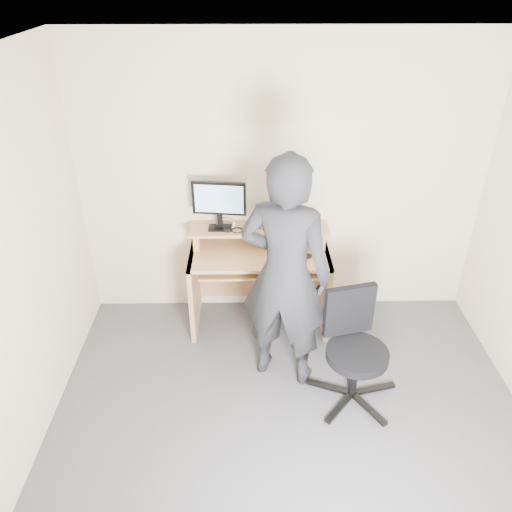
{
  "coord_description": "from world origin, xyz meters",
  "views": [
    {
      "loc": [
        -0.29,
        -2.23,
        2.91
      ],
      "look_at": [
        -0.24,
        1.05,
        0.95
      ],
      "focal_mm": 35.0,
      "sensor_mm": 36.0,
      "label": 1
    }
  ],
  "objects_px": {
    "desk": "(259,267)",
    "office_chair": "(354,344)",
    "monitor": "(219,201)",
    "person": "(285,275)"
  },
  "relations": [
    {
      "from": "person",
      "to": "office_chair",
      "type": "bearing_deg",
      "value": 175.34
    },
    {
      "from": "desk",
      "to": "person",
      "type": "distance_m",
      "value": 0.84
    },
    {
      "from": "monitor",
      "to": "person",
      "type": "bearing_deg",
      "value": -49.98
    },
    {
      "from": "desk",
      "to": "office_chair",
      "type": "relative_size",
      "value": 1.38
    },
    {
      "from": "office_chair",
      "to": "person",
      "type": "distance_m",
      "value": 0.72
    },
    {
      "from": "monitor",
      "to": "person",
      "type": "height_order",
      "value": "person"
    },
    {
      "from": "office_chair",
      "to": "monitor",
      "type": "bearing_deg",
      "value": 121.28
    },
    {
      "from": "monitor",
      "to": "desk",
      "type": "bearing_deg",
      "value": -1.62
    },
    {
      "from": "desk",
      "to": "person",
      "type": "xyz_separation_m",
      "value": [
        0.17,
        -0.73,
        0.39
      ]
    },
    {
      "from": "office_chair",
      "to": "desk",
      "type": "bearing_deg",
      "value": 111.44
    }
  ]
}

